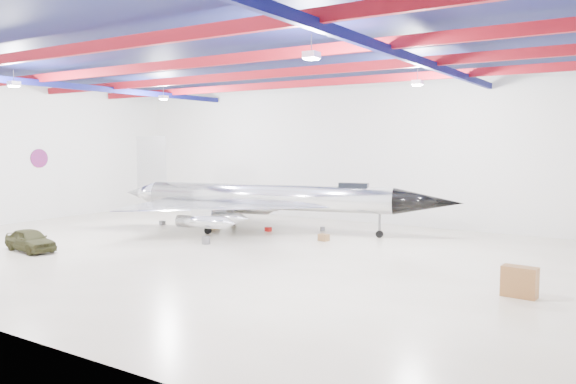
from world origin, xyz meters
The scene contains 15 objects.
floor centered at (0.00, 0.00, 0.00)m, with size 40.00×40.00×0.00m, color #B9AD93.
wall_back centered at (0.00, 15.00, 5.50)m, with size 40.00×40.00×0.00m, color silver.
wall_left centered at (-20.00, 0.00, 5.50)m, with size 30.00×30.00×0.00m, color silver.
ceiling centered at (0.00, 0.00, 11.00)m, with size 40.00×40.00×0.00m, color #0A0F38.
ceiling_structure centered at (0.00, 0.00, 10.32)m, with size 39.50×29.50×1.08m.
wall_roundel centered at (-19.94, 2.00, 5.00)m, with size 1.50×1.50×0.10m, color #B21414.
jet_aircraft centered at (-1.17, 6.95, 2.21)m, with size 24.35×17.12×6.74m.
jeep centered at (-8.67, -6.23, 0.65)m, with size 1.54×3.84×1.31m, color #35351A.
desk centered at (17.08, -1.20, 0.63)m, with size 1.37×0.69×1.26m, color brown.
crate_ply centered at (-4.82, 5.74, 0.17)m, with size 0.50×0.40×0.35m, color olive.
toolbox_red centered at (-1.16, 7.16, 0.15)m, with size 0.42×0.33×0.29m, color #9E100F.
engine_drum centered at (-1.61, 1.00, 0.24)m, with size 0.52×0.52×0.47m, color #59595B.
parts_bin centered at (4.01, 5.92, 0.22)m, with size 0.62×0.50×0.44m, color olive.
crate_small centered at (-9.76, 5.38, 0.15)m, with size 0.43×0.34×0.30m, color #59595B.
spares_box centered at (2.02, 9.35, 0.16)m, with size 0.35×0.35×0.31m, color #59595B.
Camera 1 is at (21.20, -25.22, 6.32)m, focal length 35.00 mm.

